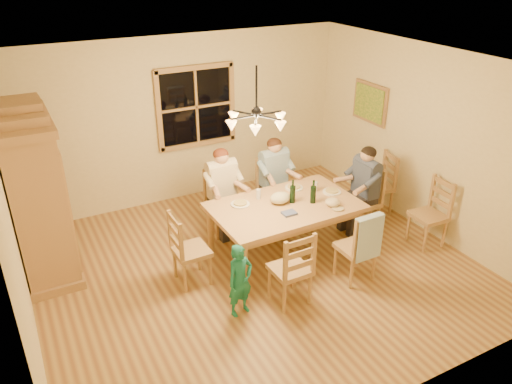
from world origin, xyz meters
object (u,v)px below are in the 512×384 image
chair_end_right (362,211)px  wine_bottle_b (313,192)px  dining_table (285,211)px  chair_near_left (290,280)px  chandelier (256,120)px  chair_spare_back (376,195)px  armoire (37,197)px  adult_slate_man (365,179)px  chair_far_left (223,214)px  chair_near_right (355,257)px  adult_plaid_man (274,169)px  adult_woman (222,181)px  child (240,280)px  wine_bottle_a (293,191)px  chair_end_left (192,261)px  chair_spare_front (427,225)px  chair_far_right (274,201)px

chair_end_right → wine_bottle_b: wine_bottle_b is taller
dining_table → chair_near_left: 1.11m
dining_table → chair_near_left: (-0.48, -0.94, -0.36)m
chandelier → chair_spare_back: (2.45, 0.52, -1.77)m
armoire → adult_slate_man: size_ratio=2.63×
armoire → chair_end_right: armoire is taller
adult_slate_man → wine_bottle_b: (-1.00, -0.14, 0.08)m
armoire → chair_end_right: bearing=-14.5°
chair_far_left → chair_near_right: (1.01, -1.85, 0.00)m
chair_far_left → chair_near_left: 1.86m
chair_near_right → adult_plaid_man: 1.94m
dining_table → adult_slate_man: 1.38m
adult_woman → adult_plaid_man: 0.88m
chair_end_right → child: 2.63m
dining_table → chair_near_right: size_ratio=2.01×
chandelier → chair_end_right: 2.60m
wine_bottle_a → chair_spare_back: 1.94m
chair_end_left → wine_bottle_a: size_ratio=3.00×
chandelier → chair_spare_back: 3.07m
armoire → chair_far_left: armoire is taller
child → chair_spare_front: (3.03, 0.12, -0.15)m
armoire → dining_table: size_ratio=1.16×
chandelier → wine_bottle_a: chandelier is taller
chair_far_right → chair_end_left: 1.98m
chair_near_left → chair_end_left: same height
armoire → chair_spare_back: armoire is taller
chair_end_left → chair_end_right: (2.74, 0.04, 0.00)m
chair_end_left → adult_slate_man: size_ratio=1.13×
chandelier → wine_bottle_b: bearing=2.7°
chair_end_left → chair_spare_back: size_ratio=1.00×
chair_far_left → chair_end_right: 2.08m
chair_near_right → wine_bottle_a: (-0.38, 0.94, 0.62)m
armoire → adult_woman: 2.45m
chair_near_left → child: size_ratio=1.09×
chair_end_left → adult_slate_man: 2.79m
chandelier → chair_far_left: size_ratio=0.78×
dining_table → chair_near_left: chair_near_left is taller
chandelier → adult_plaid_man: size_ratio=0.88×
child → chair_spare_back: (3.03, 1.22, -0.15)m
chair_spare_back → armoire: bearing=93.3°
chair_near_left → adult_woman: (-0.03, 1.86, 0.54)m
chandelier → chair_far_right: (0.89, 1.10, -1.77)m
chandelier → adult_slate_man: chandelier is taller
child → chair_spare_back: bearing=10.5°
chair_far_right → adult_plaid_man: (0.00, 0.00, 0.54)m
adult_woman → wine_bottle_b: 1.36m
dining_table → child: (-1.10, -0.86, -0.21)m
adult_woman → wine_bottle_b: bearing=129.1°
child → chair_spare_back: 3.27m
chandelier → chair_end_right: bearing=5.5°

